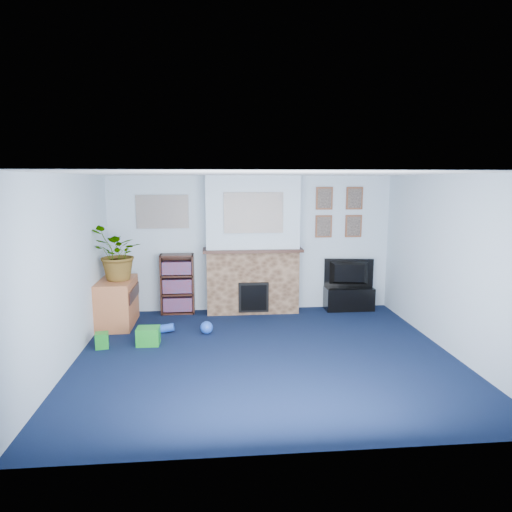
{
  "coord_description": "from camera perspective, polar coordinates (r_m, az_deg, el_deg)",
  "views": [
    {
      "loc": [
        -0.66,
        -5.79,
        2.32
      ],
      "look_at": [
        -0.05,
        0.8,
        1.22
      ],
      "focal_mm": 32.0,
      "sensor_mm": 36.0,
      "label": 1
    }
  ],
  "objects": [
    {
      "name": "potted_plant",
      "position": [
        7.49,
        -16.98,
        0.29
      ],
      "size": [
        0.87,
        0.94,
        0.86
      ],
      "primitive_type": "imported",
      "rotation": [
        0.0,
        0.0,
        4.42
      ],
      "color": "#26661E",
      "rests_on": "sideboard"
    },
    {
      "name": "wall_front",
      "position": [
        3.77,
        5.12,
        -7.84
      ],
      "size": [
        5.0,
        0.04,
        2.4
      ],
      "primitive_type": "cube",
      "color": "silver",
      "rests_on": "ground"
    },
    {
      "name": "mantel_can",
      "position": [
        7.98,
        4.25,
        1.44
      ],
      "size": [
        0.06,
        0.06,
        0.12
      ],
      "primitive_type": "cylinder",
      "color": "#198C26",
      "rests_on": "chimney_breast"
    },
    {
      "name": "sideboard",
      "position": [
        7.72,
        -16.97,
        -5.74
      ],
      "size": [
        0.53,
        0.96,
        0.75
      ],
      "primitive_type": "cube",
      "color": "#B7643A",
      "rests_on": "ground"
    },
    {
      "name": "ceiling",
      "position": [
        5.83,
        1.26,
        10.25
      ],
      "size": [
        5.0,
        4.5,
        0.01
      ],
      "primitive_type": "cube",
      "color": "white",
      "rests_on": "wall_back"
    },
    {
      "name": "portrait_bl",
      "position": [
        8.3,
        8.45,
        3.69
      ],
      "size": [
        0.3,
        0.03,
        0.4
      ],
      "primitive_type": "cube",
      "color": "brown",
      "rests_on": "wall_back"
    },
    {
      "name": "wall_left",
      "position": [
        6.18,
        -22.5,
        -1.71
      ],
      "size": [
        0.04,
        4.5,
        2.4
      ],
      "primitive_type": "cube",
      "color": "silver",
      "rests_on": "ground"
    },
    {
      "name": "mantel_teddy",
      "position": [
        7.87,
        -4.46,
        1.36
      ],
      "size": [
        0.14,
        0.14,
        0.14
      ],
      "primitive_type": "sphere",
      "color": "gray",
      "rests_on": "chimney_breast"
    },
    {
      "name": "toy_ball",
      "position": [
        7.09,
        -6.2,
        -8.93
      ],
      "size": [
        0.19,
        0.19,
        0.19
      ],
      "primitive_type": "sphere",
      "color": "blue",
      "rests_on": "ground"
    },
    {
      "name": "mantel_clock",
      "position": [
        7.89,
        -0.83,
        1.45
      ],
      "size": [
        0.11,
        0.06,
        0.15
      ],
      "primitive_type": "cube",
      "color": "gold",
      "rests_on": "chimney_breast"
    },
    {
      "name": "green_crate",
      "position": [
        6.76,
        -13.32,
        -9.61
      ],
      "size": [
        0.32,
        0.26,
        0.25
      ],
      "primitive_type": "cube",
      "rotation": [
        0.0,
        0.0,
        -0.02
      ],
      "color": "#198C26",
      "rests_on": "ground"
    },
    {
      "name": "collage_left",
      "position": [
        8.09,
        -11.62,
        5.44
      ],
      "size": [
        0.9,
        0.03,
        0.58
      ],
      "primitive_type": "cube",
      "color": "gray",
      "rests_on": "wall_back"
    },
    {
      "name": "bookshelf",
      "position": [
        8.13,
        -9.78,
        -3.61
      ],
      "size": [
        0.58,
        0.28,
        1.05
      ],
      "color": "black",
      "rests_on": "ground"
    },
    {
      "name": "floor",
      "position": [
        6.27,
        1.18,
        -12.25
      ],
      "size": [
        5.0,
        4.5,
        0.01
      ],
      "primitive_type": "cube",
      "color": "#0D1734",
      "rests_on": "ground"
    },
    {
      "name": "wall_back",
      "position": [
        8.14,
        -0.56,
        1.56
      ],
      "size": [
        5.0,
        0.04,
        2.4
      ],
      "primitive_type": "cube",
      "color": "silver",
      "rests_on": "ground"
    },
    {
      "name": "toy_tube",
      "position": [
        7.23,
        -11.28,
        -8.86
      ],
      "size": [
        0.28,
        0.12,
        0.16
      ],
      "primitive_type": "cylinder",
      "rotation": [
        0.0,
        1.43,
        0.0
      ],
      "color": "blue",
      "rests_on": "ground"
    },
    {
      "name": "television",
      "position": [
        8.37,
        11.58,
        -2.16
      ],
      "size": [
        0.89,
        0.25,
        0.51
      ],
      "primitive_type": "imported",
      "rotation": [
        0.0,
        0.0,
        2.99
      ],
      "color": "black",
      "rests_on": "tv_stand"
    },
    {
      "name": "toy_block",
      "position": [
        6.83,
        -18.7,
        -9.94
      ],
      "size": [
        0.21,
        0.21,
        0.22
      ],
      "primitive_type": "cube",
      "rotation": [
        0.0,
        0.0,
        0.19
      ],
      "color": "#198C26",
      "rests_on": "ground"
    },
    {
      "name": "tv_stand",
      "position": [
        8.45,
        11.53,
        -5.1
      ],
      "size": [
        0.86,
        0.36,
        0.41
      ],
      "primitive_type": "cube",
      "color": "black",
      "rests_on": "ground"
    },
    {
      "name": "collage_main",
      "position": [
        7.67,
        -0.31,
        5.43
      ],
      "size": [
        1.0,
        0.03,
        0.68
      ],
      "primitive_type": "cube",
      "color": "gray",
      "rests_on": "chimney_breast"
    },
    {
      "name": "portrait_tr",
      "position": [
        8.41,
        12.2,
        7.07
      ],
      "size": [
        0.3,
        0.03,
        0.4
      ],
      "primitive_type": "cube",
      "color": "brown",
      "rests_on": "wall_back"
    },
    {
      "name": "mantel_candle",
      "position": [
        7.93,
        2.27,
        1.56
      ],
      "size": [
        0.05,
        0.05,
        0.15
      ],
      "primitive_type": "cylinder",
      "color": "#B2BFC6",
      "rests_on": "chimney_breast"
    },
    {
      "name": "wall_right",
      "position": [
        6.69,
        23.02,
        -0.93
      ],
      "size": [
        0.04,
        4.5,
        2.4
      ],
      "primitive_type": "cube",
      "color": "silver",
      "rests_on": "ground"
    },
    {
      "name": "portrait_tl",
      "position": [
        8.26,
        8.53,
        7.14
      ],
      "size": [
        0.3,
        0.03,
        0.4
      ],
      "primitive_type": "cube",
      "color": "brown",
      "rests_on": "wall_back"
    },
    {
      "name": "chimney_breast",
      "position": [
        7.94,
        -0.44,
        1.24
      ],
      "size": [
        1.72,
        0.5,
        2.4
      ],
      "color": "brown",
      "rests_on": "ground"
    },
    {
      "name": "portrait_br",
      "position": [
        8.44,
        12.08,
        3.68
      ],
      "size": [
        0.3,
        0.03,
        0.4
      ],
      "primitive_type": "cube",
      "color": "brown",
      "rests_on": "wall_back"
    }
  ]
}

